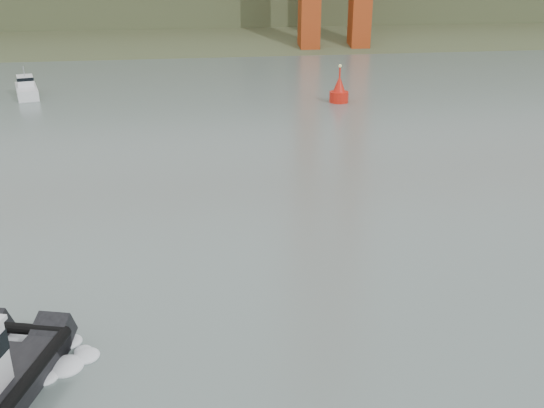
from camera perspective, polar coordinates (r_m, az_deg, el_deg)
The scene contains 3 objects.
ground at distance 24.13m, azimuth -1.83°, elevation -12.66°, with size 400.00×400.00×0.00m, color #576762.
motorboat at distance 70.30m, azimuth -22.11°, elevation 10.04°, with size 3.50×6.33×3.31m.
nav_buoy at distance 62.87m, azimuth 6.33°, elevation 10.45°, with size 1.94×1.94×4.04m.
Camera 1 is at (-2.24, -19.65, 13.82)m, focal length 40.00 mm.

